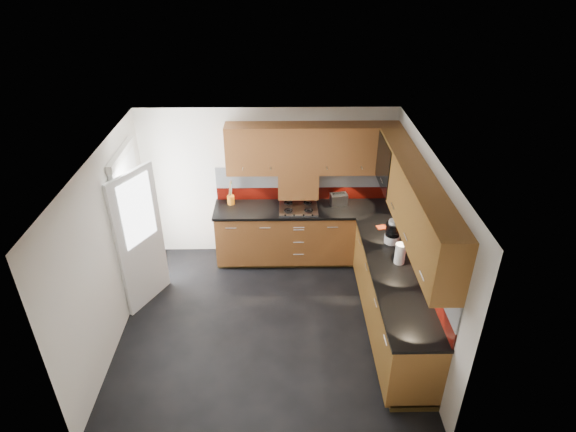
{
  "coord_description": "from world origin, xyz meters",
  "views": [
    {
      "loc": [
        0.19,
        -4.82,
        4.5
      ],
      "look_at": [
        0.28,
        0.65,
        1.29
      ],
      "focal_mm": 30.0,
      "sensor_mm": 36.0,
      "label": 1
    }
  ],
  "objects_px": {
    "gas_hob": "(298,208)",
    "utensil_pot": "(231,198)",
    "toaster": "(339,199)",
    "food_processor": "(393,232)"
  },
  "relations": [
    {
      "from": "gas_hob",
      "to": "utensil_pot",
      "type": "distance_m",
      "value": 1.04
    },
    {
      "from": "utensil_pot",
      "to": "toaster",
      "type": "xyz_separation_m",
      "value": [
        1.64,
        -0.04,
        -0.0
      ]
    },
    {
      "from": "gas_hob",
      "to": "toaster",
      "type": "bearing_deg",
      "value": 11.88
    },
    {
      "from": "gas_hob",
      "to": "utensil_pot",
      "type": "height_order",
      "value": "utensil_pot"
    },
    {
      "from": "gas_hob",
      "to": "toaster",
      "type": "relative_size",
      "value": 2.11
    },
    {
      "from": "toaster",
      "to": "food_processor",
      "type": "xyz_separation_m",
      "value": [
        0.6,
        -1.06,
        0.06
      ]
    },
    {
      "from": "utensil_pot",
      "to": "gas_hob",
      "type": "bearing_deg",
      "value": -9.62
    },
    {
      "from": "gas_hob",
      "to": "food_processor",
      "type": "bearing_deg",
      "value": -37.28
    },
    {
      "from": "gas_hob",
      "to": "food_processor",
      "type": "height_order",
      "value": "food_processor"
    },
    {
      "from": "toaster",
      "to": "food_processor",
      "type": "bearing_deg",
      "value": -60.41
    }
  ]
}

